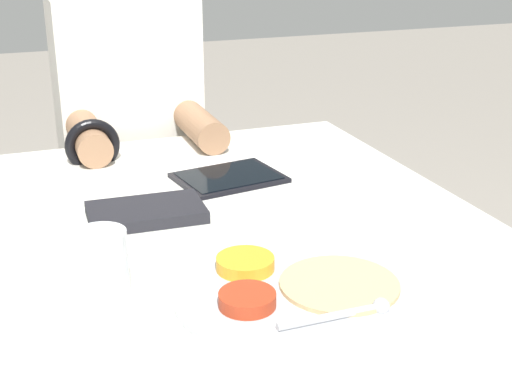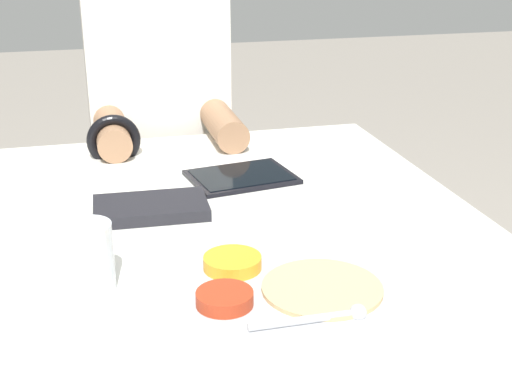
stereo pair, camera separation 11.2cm
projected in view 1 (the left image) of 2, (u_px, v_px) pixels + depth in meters
thali_tray at (293, 289)px, 0.93m from camera, size 0.32×0.32×0.03m
red_notebook at (146, 213)px, 1.17m from camera, size 0.19×0.12×0.02m
tablet_device at (229, 178)px, 1.34m from camera, size 0.21×0.17×0.01m
person_diner at (133, 178)px, 1.75m from camera, size 0.34×0.41×1.22m
drinking_glass at (102, 265)px, 0.91m from camera, size 0.07×0.07×0.09m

